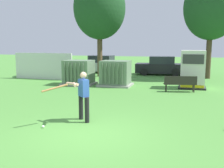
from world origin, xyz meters
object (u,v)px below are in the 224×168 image
batter (82,94)px  sports_ball (43,127)px  transformer_mid_west (115,74)px  generator_enclosure (193,70)px  transformer_west (79,73)px  parked_car_leftmost (100,65)px  park_bench (180,83)px  parked_car_left_of_center (161,66)px

batter → sports_ball: (-0.93, -1.07, -0.93)m
transformer_mid_west → generator_enclosure: (4.75, 0.46, 0.35)m
transformer_west → parked_car_leftmost: (-1.00, 7.25, -0.04)m
sports_ball → parked_car_leftmost: parked_car_leftmost is taller
transformer_mid_west → batter: size_ratio=1.21×
transformer_west → transformer_mid_west: same height
park_bench → sports_ball: size_ratio=20.49×
park_bench → generator_enclosure: bearing=67.3°
transformer_mid_west → generator_enclosure: 4.78m
transformer_west → park_bench: size_ratio=1.14×
park_bench → batter: batter is taller
transformer_west → sports_ball: (2.55, -8.65, -0.74)m
transformer_west → generator_enclosure: size_ratio=0.91×
batter → parked_car_leftmost: bearing=106.8°
parked_car_left_of_center → sports_ball: bearing=-97.5°
transformer_mid_west → parked_car_left_of_center: bearing=72.7°
sports_ball → parked_car_left_of_center: size_ratio=0.02×
park_bench → sports_ball: 8.76m
sports_ball → parked_car_leftmost: size_ratio=0.02×
transformer_west → park_bench: 6.62m
sports_ball → parked_car_leftmost: 16.30m
batter → parked_car_left_of_center: bearing=85.6°
generator_enclosure → park_bench: (-0.66, -1.57, -0.60)m
generator_enclosure → parked_car_left_of_center: (-2.60, 6.42, -0.38)m
generator_enclosure → sports_ball: generator_enclosure is taller
transformer_west → transformer_mid_west: bearing=5.7°
transformer_west → park_bench: bearing=-7.5°
generator_enclosure → parked_car_left_of_center: bearing=112.0°
transformer_west → batter: (3.48, -7.57, 0.19)m
batter → parked_car_leftmost: 15.49m
generator_enclosure → parked_car_left_of_center: generator_enclosure is taller
transformer_west → park_bench: (6.55, -0.87, -0.25)m
batter → transformer_mid_west: bearing=97.4°
parked_car_left_of_center → parked_car_leftmost: bearing=178.7°
batter → parked_car_left_of_center: batter is taller
park_bench → parked_car_left_of_center: size_ratio=0.43×
transformer_west → park_bench: transformer_west is taller
transformer_west → sports_ball: bearing=-73.6°
generator_enclosure → park_bench: bearing=-112.7°
parked_car_left_of_center → transformer_west: bearing=-122.9°
parked_car_leftmost → transformer_west: bearing=-82.1°
park_bench → batter: 7.39m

